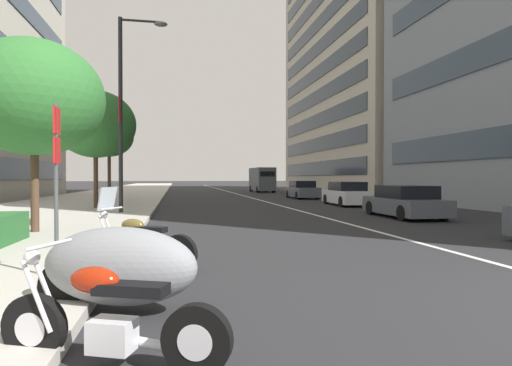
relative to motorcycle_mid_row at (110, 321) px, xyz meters
name	(u,v)px	position (x,y,z in m)	size (l,w,h in m)	color
sidewalk_right_plaza	(102,198)	(29.71, 5.01, -0.33)	(160.00, 9.12, 0.15)	#B2ADA3
lane_centre_stripe	(242,195)	(34.71, -6.66, -0.40)	(110.00, 0.16, 0.01)	silver
motorcycle_mid_row	(110,321)	(0.00, 0.00, 0.00)	(0.97, 2.05, 1.08)	black
motorcycle_nearest_camera	(118,266)	(1.52, 0.12, 0.17)	(1.41, 2.11, 1.07)	gray
motorcycle_under_tarp	(139,244)	(4.06, 0.10, 0.04)	(1.21, 2.01, 1.49)	black
car_approaching_light	(405,202)	(12.16, -9.97, 0.23)	(4.35, 2.02, 1.34)	#4C515B
car_mid_block_traffic	(347,194)	(19.76, -10.62, 0.26)	(4.36, 1.95, 1.41)	silver
car_lead_in_lane	(302,190)	(28.28, -10.48, 0.25)	(4.37, 1.88, 1.41)	#4C515B
delivery_van_ahead	(262,179)	(43.25, -10.29, 1.07)	(5.24, 2.21, 2.78)	#4C5156
parking_sign_by_curb	(56,169)	(2.96, 1.20, 1.39)	(0.32, 0.06, 2.63)	#47494C
street_lamp_with_banners	(127,98)	(15.24, 1.52, 4.76)	(1.26, 2.11, 8.50)	#232326
street_tree_far_plaza	(34,98)	(8.83, 3.31, 3.48)	(3.79, 3.79, 5.36)	#473323
street_tree_mid_sidewalk	(96,124)	(18.42, 3.41, 3.95)	(3.97, 3.97, 5.90)	#473323
street_tree_near_plaza_corner	(109,137)	(25.82, 3.87, 4.03)	(3.23, 3.23, 5.67)	#473323
office_tower_far_left_down_avenue	(397,45)	(39.83, -25.19, 16.27)	(26.93, 18.94, 33.35)	beige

